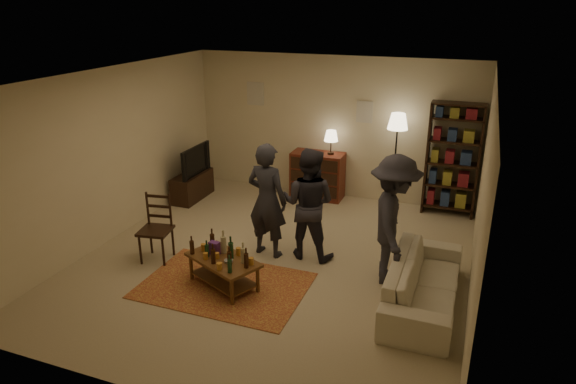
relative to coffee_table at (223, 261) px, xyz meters
The scene contains 13 objects.
floor 1.05m from the coffee_table, 67.80° to the left, with size 6.00×6.00×0.00m, color #C6B793.
room_shell 4.15m from the coffee_table, 94.09° to the left, with size 6.00×6.00×6.00m.
rug 0.37m from the coffee_table, 44.80° to the right, with size 2.20×1.50×0.01m, color maroon.
coffee_table is the anchor object (origin of this frame).
dining_chair 1.35m from the coffee_table, 163.36° to the left, with size 0.51×0.51×1.02m.
tv_stand 3.41m from the coffee_table, 127.46° to the left, with size 0.40×1.00×1.06m.
dresser 3.63m from the coffee_table, 87.18° to the left, with size 1.00×0.50×1.36m.
bookshelf 4.57m from the coffee_table, 54.65° to the left, with size 0.90×0.34×2.02m.
floor_lamp 4.08m from the coffee_table, 65.21° to the left, with size 0.36×0.36×1.79m.
sofa 2.62m from the coffee_table, 11.17° to the left, with size 2.08×0.81×0.61m, color beige.
person_left 1.21m from the coffee_table, 80.01° to the left, with size 0.64×0.42×1.74m, color #25262D.
person_right 1.54m from the coffee_table, 57.89° to the left, with size 0.82×0.64×1.69m, color #2A2831.
person_by_sofa 2.34m from the coffee_table, 24.59° to the left, with size 1.16×0.67×1.80m, color #292931.
Camera 1 is at (2.59, -6.28, 3.66)m, focal length 32.00 mm.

